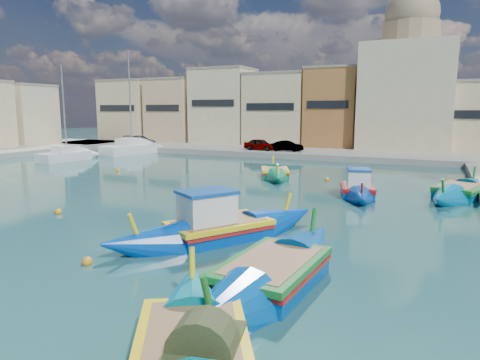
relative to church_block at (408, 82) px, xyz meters
The scene contains 14 objects.
ground 42.08m from the church_block, 104.04° to the right, with size 160.00×160.00×0.00m, color #173D45.
north_quay 15.16m from the church_block, 141.34° to the right, with size 80.00×8.00×0.60m, color gray.
north_townhouses 4.81m from the church_block, 169.17° to the right, with size 83.20×7.87×10.19m.
church_block is the anchor object (origin of this frame).
parked_cars 24.21m from the church_block, 155.74° to the right, with size 24.14×2.25×1.30m.
luzzu_turquoise_cabin 41.05m from the church_block, 95.95° to the right, with size 7.11×9.52×3.18m.
luzzu_blue_cabin 29.77m from the church_block, 91.24° to the right, with size 3.63×7.67×2.64m.
luzzu_cyan_mid 28.23m from the church_block, 79.34° to the right, with size 4.65×9.20×2.65m.
luzzu_green 26.46m from the church_block, 107.65° to the right, with size 4.82×7.74×2.40m.
luzzu_blue_south 44.21m from the church_block, 90.75° to the right, with size 2.97×10.04×2.86m.
luzzu_cyan_south 48.77m from the church_block, 90.66° to the right, with size 6.28×8.50×2.68m.
yacht_north 32.52m from the church_block, 155.72° to the right, with size 4.27×9.77×12.62m.
yacht_midnorth 38.27m from the church_block, 144.96° to the right, with size 2.91×7.47×10.34m.
mooring_buoys 35.73m from the church_block, 102.74° to the right, with size 27.34×20.76×0.36m.
Camera 1 is at (13.60, -14.82, 5.18)m, focal length 32.00 mm.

